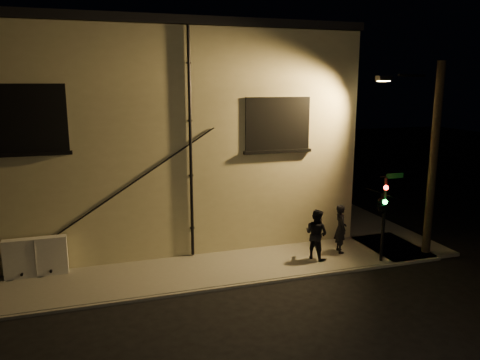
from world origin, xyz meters
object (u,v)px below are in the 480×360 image
object	(u,v)px
traffic_signal	(382,204)
streetlamp_pole	(431,156)
pedestrian_b	(316,234)
utility_cabinet	(36,257)
pedestrian_a	(341,228)

from	to	relation	value
traffic_signal	streetlamp_pole	bearing A→B (deg)	10.52
pedestrian_b	streetlamp_pole	distance (m)	5.15
traffic_signal	streetlamp_pole	world-z (taller)	streetlamp_pole
utility_cabinet	pedestrian_b	xyz separation A→B (m)	(9.71, -1.45, 0.28)
traffic_signal	streetlamp_pole	xyz separation A→B (m)	(2.29, 0.42, 1.57)
utility_cabinet	traffic_signal	size ratio (longest dim) A/B	0.62
pedestrian_b	traffic_signal	xyz separation A→B (m)	(1.99, -1.06, 1.24)
streetlamp_pole	pedestrian_b	bearing A→B (deg)	171.55
pedestrian_a	pedestrian_b	world-z (taller)	pedestrian_b
pedestrian_a	streetlamp_pole	world-z (taller)	streetlamp_pole
utility_cabinet	streetlamp_pole	size ratio (longest dim) A/B	0.28
utility_cabinet	pedestrian_a	distance (m)	10.97
streetlamp_pole	utility_cabinet	bearing A→B (deg)	171.51
pedestrian_a	streetlamp_pole	bearing A→B (deg)	-96.62
utility_cabinet	pedestrian_b	size ratio (longest dim) A/B	1.07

